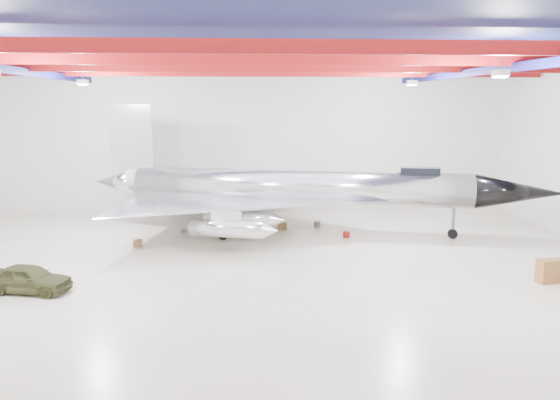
{
  "coord_description": "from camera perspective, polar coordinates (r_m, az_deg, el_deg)",
  "views": [
    {
      "loc": [
        -0.24,
        -27.96,
        8.62
      ],
      "look_at": [
        1.57,
        2.0,
        3.12
      ],
      "focal_mm": 35.0,
      "sensor_mm": 36.0,
      "label": 1
    }
  ],
  "objects": [
    {
      "name": "floor",
      "position": [
        29.26,
        -2.85,
        -6.76
      ],
      "size": [
        40.0,
        40.0,
        0.0
      ],
      "primitive_type": "plane",
      "color": "#C0B799",
      "rests_on": "ground"
    },
    {
      "name": "wall_back",
      "position": [
        43.07,
        -3.15,
        6.22
      ],
      "size": [
        40.0,
        0.0,
        40.0
      ],
      "primitive_type": "plane",
      "rotation": [
        1.57,
        0.0,
        0.0
      ],
      "color": "silver",
      "rests_on": "floor"
    },
    {
      "name": "ceiling",
      "position": [
        28.06,
        -3.06,
        15.24
      ],
      "size": [
        40.0,
        40.0,
        0.0
      ],
      "primitive_type": "plane",
      "rotation": [
        3.14,
        0.0,
        0.0
      ],
      "color": "#0A0F38",
      "rests_on": "wall_back"
    },
    {
      "name": "ceiling_structure",
      "position": [
        28.01,
        -3.05,
        13.86
      ],
      "size": [
        39.5,
        29.5,
        1.08
      ],
      "color": "maroon",
      "rests_on": "ceiling"
    },
    {
      "name": "jet_aircraft",
      "position": [
        35.65,
        1.87,
        0.89
      ],
      "size": [
        30.3,
        20.96,
        8.36
      ],
      "rotation": [
        0.0,
        0.0,
        -0.23
      ],
      "color": "silver",
      "rests_on": "floor"
    },
    {
      "name": "jeep",
      "position": [
        27.48,
        -24.77,
        -7.46
      ],
      "size": [
        4.07,
        2.35,
        1.3
      ],
      "primitive_type": "imported",
      "rotation": [
        0.0,
        0.0,
        1.35
      ],
      "color": "#383B1D",
      "rests_on": "floor"
    },
    {
      "name": "desk",
      "position": [
        29.32,
        26.38,
        -6.67
      ],
      "size": [
        1.32,
        0.82,
        1.13
      ],
      "primitive_type": "cube",
      "rotation": [
        0.0,
        0.0,
        0.18
      ],
      "color": "brown",
      "rests_on": "floor"
    },
    {
      "name": "crate_ply",
      "position": [
        33.83,
        -14.65,
        -4.39
      ],
      "size": [
        0.63,
        0.54,
        0.39
      ],
      "primitive_type": "cube",
      "rotation": [
        0.0,
        0.0,
        0.2
      ],
      "color": "olive",
      "rests_on": "floor"
    },
    {
      "name": "toolbox_red",
      "position": [
        35.25,
        -3.88,
        -3.51
      ],
      "size": [
        0.58,
        0.52,
        0.33
      ],
      "primitive_type": "cube",
      "rotation": [
        0.0,
        0.0,
        -0.37
      ],
      "color": "maroon",
      "rests_on": "floor"
    },
    {
      "name": "parts_bin",
      "position": [
        37.1,
        0.23,
        -2.72
      ],
      "size": [
        0.65,
        0.55,
        0.41
      ],
      "primitive_type": "cube",
      "rotation": [
        0.0,
        0.0,
        -0.15
      ],
      "color": "olive",
      "rests_on": "floor"
    },
    {
      "name": "crate_small",
      "position": [
        36.63,
        -10.0,
        -3.2
      ],
      "size": [
        0.37,
        0.32,
        0.23
      ],
      "primitive_type": "cube",
      "rotation": [
        0.0,
        0.0,
        0.16
      ],
      "color": "#59595B",
      "rests_on": "floor"
    },
    {
      "name": "tool_chest",
      "position": [
        35.06,
        6.95,
        -3.59
      ],
      "size": [
        0.5,
        0.5,
        0.4
      ],
      "primitive_type": "cylinder",
      "rotation": [
        0.0,
        0.0,
        -0.14
      ],
      "color": "maroon",
      "rests_on": "floor"
    },
    {
      "name": "spares_box",
      "position": [
        37.75,
        3.92,
        -2.53
      ],
      "size": [
        0.57,
        0.57,
        0.4
      ],
      "primitive_type": "cylinder",
      "rotation": [
        0.0,
        0.0,
        -0.37
      ],
      "color": "#59595B",
      "rests_on": "floor"
    }
  ]
}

